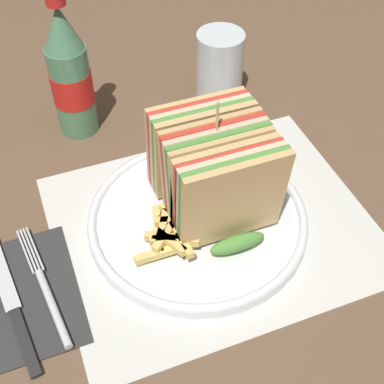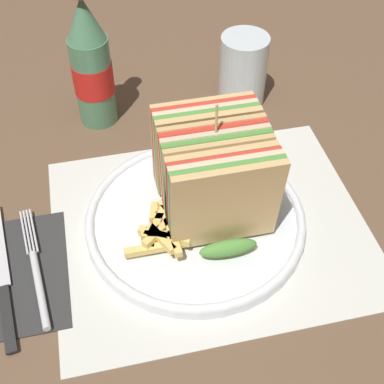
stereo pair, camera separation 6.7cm
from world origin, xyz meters
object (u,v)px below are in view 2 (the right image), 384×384
object	(u,v)px
plate_main	(195,219)
knife	(1,274)
club_sandwich	(212,174)
fork	(37,276)
glass_near	(243,70)
coke_bottle_near	(91,66)

from	to	relation	value
plate_main	knife	bearing A→B (deg)	-173.25
club_sandwich	fork	size ratio (longest dim) A/B	0.92
club_sandwich	glass_near	world-z (taller)	club_sandwich
glass_near	coke_bottle_near	bearing A→B (deg)	179.03
knife	glass_near	world-z (taller)	glass_near
plate_main	club_sandwich	size ratio (longest dim) A/B	1.68
knife	coke_bottle_near	bearing A→B (deg)	55.42
knife	coke_bottle_near	xyz separation A→B (m)	(0.14, 0.27, 0.09)
plate_main	coke_bottle_near	world-z (taller)	coke_bottle_near
knife	glass_near	bearing A→B (deg)	28.97
coke_bottle_near	glass_near	size ratio (longest dim) A/B	1.97
club_sandwich	coke_bottle_near	xyz separation A→B (m)	(-0.12, 0.24, 0.02)
plate_main	knife	xyz separation A→B (m)	(-0.24, -0.03, -0.00)
club_sandwich	fork	xyz separation A→B (m)	(-0.22, -0.05, -0.07)
plate_main	knife	size ratio (longest dim) A/B	1.28
plate_main	coke_bottle_near	bearing A→B (deg)	111.90
fork	knife	world-z (taller)	fork
plate_main	glass_near	size ratio (longest dim) A/B	2.47
plate_main	glass_near	bearing A→B (deg)	61.46
fork	coke_bottle_near	bearing A→B (deg)	63.65
coke_bottle_near	glass_near	distance (m)	0.23
plate_main	fork	world-z (taller)	plate_main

